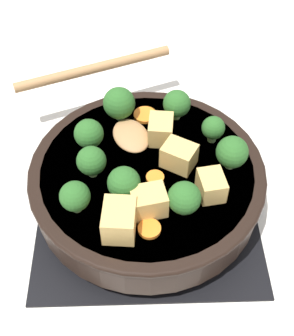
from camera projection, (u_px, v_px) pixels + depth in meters
The scene contains 21 objects.
ground_plane at pixel (147, 204), 0.68m from camera, with size 2.40×2.40×0.00m, color white.
front_burner_grate at pixel (147, 199), 0.68m from camera, with size 0.31×0.31×0.03m.
skillet_pan at pixel (147, 181), 0.64m from camera, with size 0.42×0.32×0.06m.
wooden_spoon at pixel (108, 94), 0.71m from camera, with size 0.25×0.25×0.02m.
tofu_cube_center_large at pixel (146, 202), 0.57m from camera, with size 0.04×0.03×0.03m, color tan.
tofu_cube_near_handle at pixel (161, 130), 0.65m from camera, with size 0.04×0.03×0.03m, color tan.
tofu_cube_east_chunk at pixel (179, 156), 0.61m from camera, with size 0.04×0.03×0.03m, color tan.
tofu_cube_west_chunk at pixel (119, 220), 0.54m from camera, with size 0.05×0.04×0.04m, color tan.
tofu_cube_back_piece at pixel (211, 185), 0.58m from camera, with size 0.04×0.03×0.03m, color tan.
broccoli_floret_near_spoon at pixel (232, 153), 0.60m from camera, with size 0.04×0.04×0.05m.
broccoli_floret_center_top at pixel (89, 134), 0.63m from camera, with size 0.04×0.04×0.05m.
broccoli_floret_east_rim at pixel (124, 183), 0.57m from camera, with size 0.04×0.04×0.05m.
broccoli_floret_west_rim at pixel (119, 103), 0.66m from camera, with size 0.05×0.05×0.05m.
broccoli_floret_north_edge at pixel (91, 161), 0.60m from camera, with size 0.04×0.04×0.05m.
broccoli_floret_south_cluster at pixel (75, 197), 0.56m from camera, with size 0.04×0.04×0.05m.
broccoli_floret_mid_floret at pixel (184, 198), 0.56m from camera, with size 0.04×0.04×0.05m.
broccoli_floret_small_inner at pixel (177, 104), 0.67m from camera, with size 0.04×0.04×0.05m.
broccoli_floret_tall_stem at pixel (213, 128), 0.64m from camera, with size 0.03×0.03×0.04m.
carrot_slice_orange_thin at pixel (155, 178), 0.61m from camera, with size 0.02×0.02×0.01m, color orange.
carrot_slice_near_center at pixel (145, 229), 0.56m from camera, with size 0.03×0.03×0.01m, color orange.
carrot_slice_edge_slice at pixel (148, 115), 0.69m from camera, with size 0.03×0.03×0.01m, color orange.
Camera 1 is at (0.41, -0.01, 0.55)m, focal length 50.00 mm.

